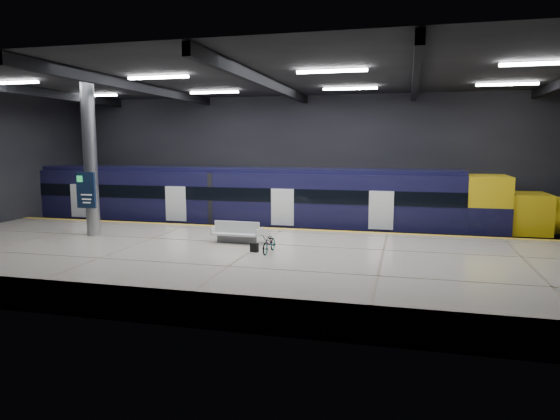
% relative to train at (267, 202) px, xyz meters
% --- Properties ---
extents(ground, '(30.00, 30.00, 0.00)m').
position_rel_train_xyz_m(ground, '(1.59, -5.50, -2.06)').
color(ground, black).
rests_on(ground, ground).
extents(room_shell, '(30.10, 16.10, 8.05)m').
position_rel_train_xyz_m(room_shell, '(1.58, -5.49, 3.66)').
color(room_shell, black).
rests_on(room_shell, ground).
extents(platform, '(30.00, 11.00, 1.10)m').
position_rel_train_xyz_m(platform, '(1.59, -8.00, -1.51)').
color(platform, beige).
rests_on(platform, ground).
extents(safety_strip, '(30.00, 0.40, 0.01)m').
position_rel_train_xyz_m(safety_strip, '(1.59, -2.75, -0.95)').
color(safety_strip, gold).
rests_on(safety_strip, platform).
extents(rails, '(30.00, 1.52, 0.16)m').
position_rel_train_xyz_m(rails, '(1.59, 0.00, -1.98)').
color(rails, gray).
rests_on(rails, ground).
extents(train, '(29.40, 2.84, 3.79)m').
position_rel_train_xyz_m(train, '(0.00, 0.00, 0.00)').
color(train, black).
rests_on(train, ground).
extents(bench, '(2.09, 0.93, 0.91)m').
position_rel_train_xyz_m(bench, '(0.51, -6.54, -0.64)').
color(bench, '#595B60').
rests_on(bench, platform).
extents(bicycle, '(0.55, 1.42, 0.74)m').
position_rel_train_xyz_m(bicycle, '(2.37, -8.12, -0.59)').
color(bicycle, '#99999E').
rests_on(bicycle, platform).
extents(pannier_bag, '(0.34, 0.25, 0.35)m').
position_rel_train_xyz_m(pannier_bag, '(1.77, -8.12, -0.78)').
color(pannier_bag, black).
rests_on(pannier_bag, platform).
extents(info_column, '(0.90, 0.78, 6.90)m').
position_rel_train_xyz_m(info_column, '(-6.41, -6.52, 2.40)').
color(info_column, '#9EA0A5').
rests_on(info_column, platform).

